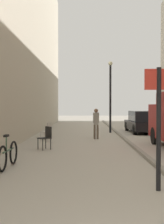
% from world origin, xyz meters
% --- Properties ---
extents(ground_plane, '(80.00, 80.00, 0.00)m').
position_xyz_m(ground_plane, '(0.00, 12.00, 0.00)').
color(ground_plane, '#A8A093').
extents(kerb_strip, '(0.16, 40.00, 0.12)m').
position_xyz_m(kerb_strip, '(1.58, 12.00, 0.06)').
color(kerb_strip, gray).
rests_on(kerb_strip, ground_plane).
extents(pedestrian_main_foreground, '(0.32, 0.23, 1.64)m').
position_xyz_m(pedestrian_main_foreground, '(0.09, 13.99, 0.95)').
color(pedestrian_main_foreground, brown).
rests_on(pedestrian_main_foreground, ground_plane).
extents(parked_car, '(1.93, 4.25, 1.45)m').
position_xyz_m(parked_car, '(3.36, 17.81, 0.71)').
color(parked_car, black).
rests_on(parked_car, ground_plane).
extents(street_sign_post, '(0.60, 0.10, 2.60)m').
position_xyz_m(street_sign_post, '(1.04, 4.41, 1.55)').
color(street_sign_post, black).
rests_on(street_sign_post, ground_plane).
extents(lamp_post, '(0.28, 0.28, 4.76)m').
position_xyz_m(lamp_post, '(1.19, 17.75, 2.72)').
color(lamp_post, black).
rests_on(lamp_post, ground_plane).
extents(bicycle_leaning, '(0.13, 1.77, 0.98)m').
position_xyz_m(bicycle_leaning, '(-2.72, 6.62, 0.38)').
color(bicycle_leaning, black).
rests_on(bicycle_leaning, ground_plane).
extents(cafe_chair_near_window, '(0.62, 0.62, 0.94)m').
position_xyz_m(cafe_chair_near_window, '(-2.11, 10.22, 0.55)').
color(cafe_chair_near_window, black).
rests_on(cafe_chair_near_window, ground_plane).
extents(cafe_chair_by_doorway, '(0.57, 0.57, 0.94)m').
position_xyz_m(cafe_chair_by_doorway, '(-2.43, 13.10, 0.55)').
color(cafe_chair_by_doorway, '#B7B2A8').
rests_on(cafe_chair_by_doorway, ground_plane).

